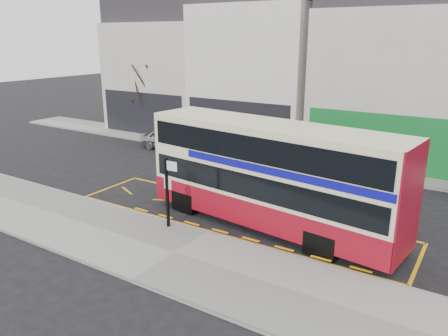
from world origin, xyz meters
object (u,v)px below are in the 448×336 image
Objects in this scene: car_grey at (329,167)px; street_tree_left at (146,73)px; car_silver at (168,140)px; double_decker_bus at (272,174)px; bus_stop_post at (168,186)px.

car_grey is 15.93m from street_tree_left.
double_decker_bus is at bearing -126.09° from car_silver.
double_decker_bus is 3.85× the size of bus_stop_post.
street_tree_left is (-12.14, 12.43, 2.72)m from bus_stop_post.
car_silver is (-11.00, 7.33, -1.47)m from double_decker_bus.
car_silver is at bearing 153.24° from double_decker_bus.
double_decker_bus reaches higher than car_grey.
street_tree_left is at bearing 153.29° from double_decker_bus.
car_grey is at bearing 68.75° from bus_stop_post.
car_silver is 0.96× the size of car_grey.
double_decker_bus is at bearing -33.65° from street_tree_left.
car_grey is (2.98, 9.23, -1.13)m from bus_stop_post.
car_grey is at bearing 97.88° from double_decker_bus.
bus_stop_post is at bearing -142.99° from car_silver.
double_decker_bus reaches higher than bus_stop_post.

